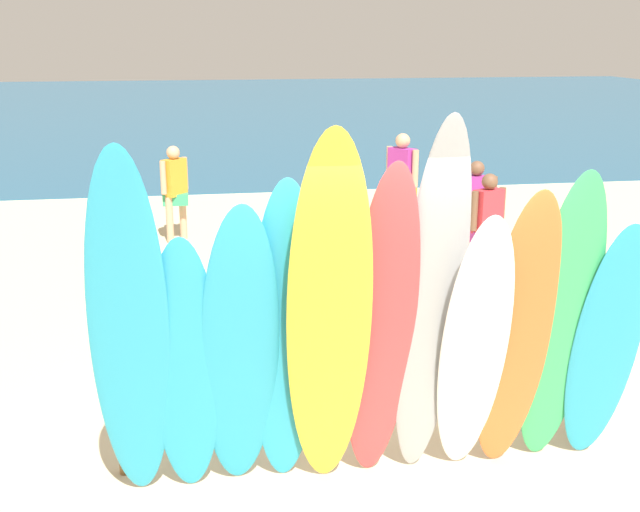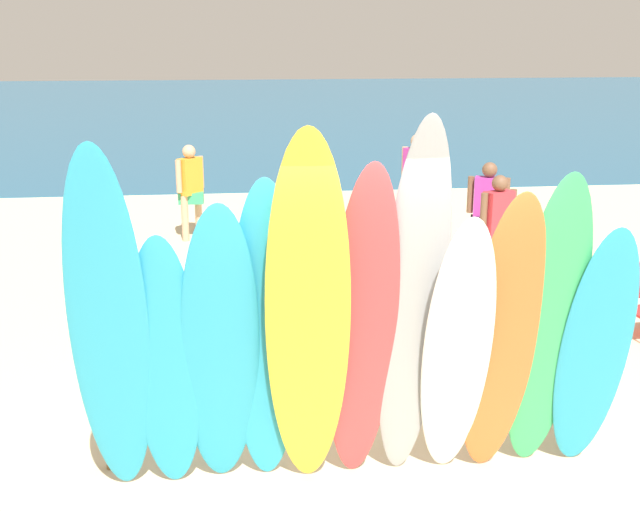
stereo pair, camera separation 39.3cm
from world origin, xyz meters
name	(u,v)px [view 2 (the right image)]	position (x,y,z in m)	size (l,w,h in m)	color
ground	(268,167)	(0.00, 14.00, 0.00)	(60.00, 60.00, 0.00)	beige
ocean_water	(251,106)	(0.00, 30.74, 0.01)	(60.00, 40.00, 0.02)	#235B7F
surfboard_rack	(351,393)	(0.00, 0.00, 0.54)	(3.87, 0.07, 0.66)	brown
surfboard_teal_0	(110,334)	(-1.71, -0.58, 1.34)	(0.52, 0.08, 2.75)	#289EC6
surfboard_teal_1	(167,368)	(-1.36, -0.47, 1.02)	(0.48, 0.07, 2.09)	#289EC6
surfboard_teal_2	(220,352)	(-0.99, -0.48, 1.13)	(0.55, 0.08, 2.32)	#289EC6
surfboard_teal_3	(266,339)	(-0.67, -0.44, 1.20)	(0.49, 0.06, 2.43)	#289EC6
surfboard_yellow_4	(308,323)	(-0.39, -0.63, 1.38)	(0.58, 0.07, 2.84)	yellow
surfboard_red_5	(362,332)	(0.00, -0.52, 1.25)	(0.49, 0.06, 2.56)	#D13D42
surfboard_grey_6	(413,310)	(0.36, -0.50, 1.40)	(0.47, 0.08, 2.83)	#999EA3
surfboard_white_7	(457,353)	(0.68, -0.54, 1.07)	(0.49, 0.07, 2.21)	white
surfboard_orange_8	(502,340)	(1.02, -0.48, 1.14)	(0.56, 0.08, 2.30)	orange
surfboard_green_9	(547,329)	(1.36, -0.46, 1.20)	(0.52, 0.06, 2.44)	#38B266
surfboard_teal_10	(594,352)	(1.73, -0.47, 1.01)	(0.53, 0.07, 2.05)	#289EC6
beachgoer_near_rack	(487,208)	(2.67, 4.90, 0.88)	(0.55, 0.32, 1.53)	brown
beachgoer_photographing	(497,224)	(2.50, 3.98, 0.87)	(0.53, 0.33, 1.52)	brown
beachgoer_strolling	(417,180)	(2.04, 6.57, 0.99)	(0.45, 0.56, 1.72)	tan
beachgoer_midbeach	(190,185)	(-1.56, 7.04, 0.89)	(0.42, 0.45, 1.54)	tan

